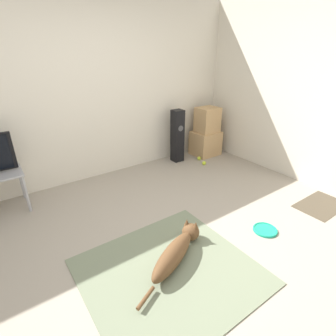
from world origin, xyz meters
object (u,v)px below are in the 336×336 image
at_px(cardboard_box_lower, 205,143).
at_px(tennis_ball_near_speaker, 199,158).
at_px(frisbee, 265,230).
at_px(cardboard_box_upper, 207,120).
at_px(floor_speaker, 177,136).
at_px(tennis_ball_by_boxes, 204,163).
at_px(dog, 177,250).

height_order(cardboard_box_lower, tennis_ball_near_speaker, cardboard_box_lower).
distance_m(frisbee, tennis_ball_near_speaker, 2.06).
xyz_separation_m(cardboard_box_lower, tennis_ball_near_speaker, (-0.29, -0.16, -0.18)).
xyz_separation_m(frisbee, cardboard_box_upper, (1.04, 2.08, 0.64)).
bearing_deg(cardboard_box_lower, frisbee, -116.18).
height_order(frisbee, floor_speaker, floor_speaker).
relative_size(frisbee, cardboard_box_upper, 0.59).
relative_size(tennis_ball_by_boxes, tennis_ball_near_speaker, 1.00).
bearing_deg(dog, tennis_ball_near_speaker, 43.63).
distance_m(cardboard_box_upper, floor_speaker, 0.66).
xyz_separation_m(tennis_ball_by_boxes, tennis_ball_near_speaker, (0.07, 0.21, 0.00)).
bearing_deg(tennis_ball_by_boxes, cardboard_box_lower, 46.04).
bearing_deg(tennis_ball_by_boxes, frisbee, -111.29).
distance_m(floor_speaker, tennis_ball_by_boxes, 0.65).
bearing_deg(frisbee, cardboard_box_upper, 63.55).
distance_m(dog, floor_speaker, 2.44).
relative_size(dog, tennis_ball_by_boxes, 14.52).
bearing_deg(frisbee, floor_speaker, 79.11).
relative_size(frisbee, floor_speaker, 0.29).
height_order(dog, floor_speaker, floor_speaker).
bearing_deg(floor_speaker, frisbee, -100.89).
xyz_separation_m(cardboard_box_upper, tennis_ball_by_boxes, (-0.37, -0.36, -0.62)).
relative_size(dog, tennis_ball_near_speaker, 14.52).
bearing_deg(tennis_ball_by_boxes, floor_speaker, 120.75).
xyz_separation_m(cardboard_box_lower, cardboard_box_upper, (0.01, -0.01, 0.44)).
height_order(dog, tennis_ball_near_speaker, dog).
distance_m(dog, cardboard_box_lower, 2.79).
height_order(cardboard_box_upper, floor_speaker, floor_speaker).
bearing_deg(floor_speaker, tennis_ball_by_boxes, -59.25).
distance_m(cardboard_box_lower, tennis_ball_by_boxes, 0.55).
height_order(dog, cardboard_box_upper, cardboard_box_upper).
bearing_deg(tennis_ball_by_boxes, dog, -138.95).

